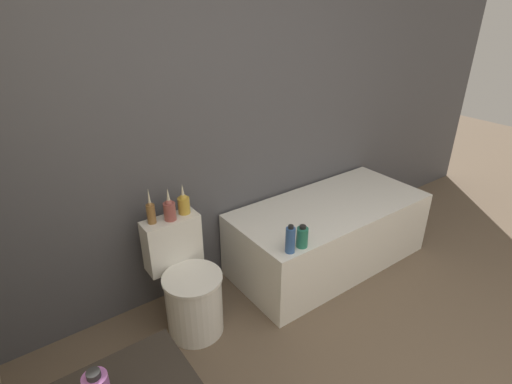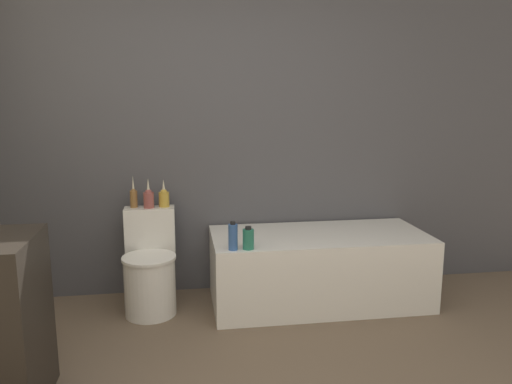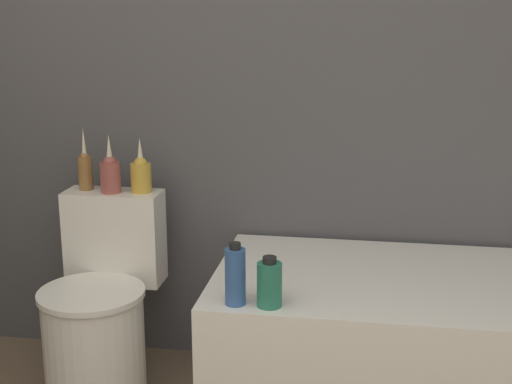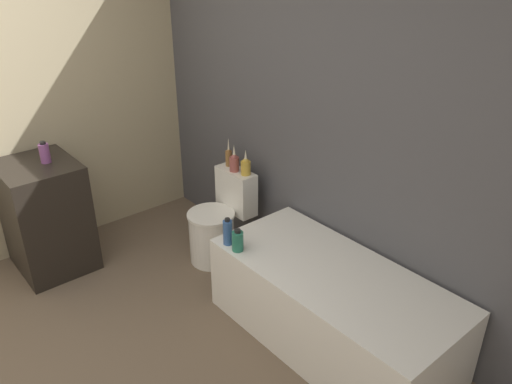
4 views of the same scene
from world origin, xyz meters
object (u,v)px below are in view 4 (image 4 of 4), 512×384
at_px(soap_bottle_glass, 45,153).
at_px(shampoo_bottle_short, 238,241).
at_px(vase_bronze, 246,166).
at_px(vase_silver, 234,162).
at_px(toilet, 218,225).
at_px(shampoo_bottle_tall, 228,232).
at_px(vase_gold, 229,156).
at_px(bathtub, 332,306).

distance_m(soap_bottle_glass, shampoo_bottle_short, 1.62).
bearing_deg(soap_bottle_glass, shampoo_bottle_short, 25.38).
bearing_deg(vase_bronze, vase_silver, -166.83).
distance_m(toilet, shampoo_bottle_tall, 0.73).
distance_m(soap_bottle_glass, vase_gold, 1.37).
xyz_separation_m(bathtub, vase_silver, (-1.25, 0.20, 0.53)).
xyz_separation_m(bathtub, vase_bronze, (-1.14, 0.23, 0.53)).
height_order(bathtub, vase_bronze, vase_bronze).
height_order(vase_bronze, shampoo_bottle_short, vase_bronze).
relative_size(vase_silver, shampoo_bottle_short, 1.41).
xyz_separation_m(bathtub, vase_gold, (-1.36, 0.23, 0.54)).
bearing_deg(vase_silver, shampoo_bottle_tall, -41.42).
bearing_deg(vase_silver, toilet, -90.00).
bearing_deg(vase_silver, shampoo_bottle_short, -36.63).
height_order(bathtub, vase_gold, vase_gold).
xyz_separation_m(toilet, vase_gold, (-0.11, 0.21, 0.50)).
distance_m(toilet, vase_gold, 0.55).
bearing_deg(vase_gold, shampoo_bottle_short, -34.10).
bearing_deg(bathtub, soap_bottle_glass, -154.01).
relative_size(vase_bronze, shampoo_bottle_tall, 1.06).
bearing_deg(shampoo_bottle_tall, shampoo_bottle_short, 1.31).
distance_m(bathtub, vase_gold, 1.48).
height_order(vase_silver, shampoo_bottle_short, vase_silver).
height_order(soap_bottle_glass, shampoo_bottle_tall, soap_bottle_glass).
bearing_deg(shampoo_bottle_tall, vase_silver, 138.58).
xyz_separation_m(toilet, vase_silver, (0.00, 0.18, 0.50)).
height_order(bathtub, shampoo_bottle_short, shampoo_bottle_short).
height_order(bathtub, shampoo_bottle_tall, shampoo_bottle_tall).
xyz_separation_m(bathtub, toilet, (-1.25, 0.02, 0.03)).
bearing_deg(toilet, shampoo_bottle_tall, -29.77).
bearing_deg(bathtub, toilet, 178.91).
bearing_deg(shampoo_bottle_short, shampoo_bottle_tall, -178.69).
xyz_separation_m(toilet, shampoo_bottle_tall, (0.57, -0.32, 0.32)).
xyz_separation_m(vase_bronze, shampoo_bottle_tall, (0.46, -0.53, -0.18)).
bearing_deg(bathtub, vase_gold, 170.38).
relative_size(toilet, vase_bronze, 3.52).
relative_size(bathtub, soap_bottle_glass, 9.75).
relative_size(bathtub, vase_bronze, 7.73).
xyz_separation_m(bathtub, shampoo_bottle_short, (-0.57, -0.30, 0.33)).
distance_m(bathtub, toilet, 1.25).
bearing_deg(vase_bronze, shampoo_bottle_short, -43.07).
bearing_deg(toilet, vase_silver, 90.00).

